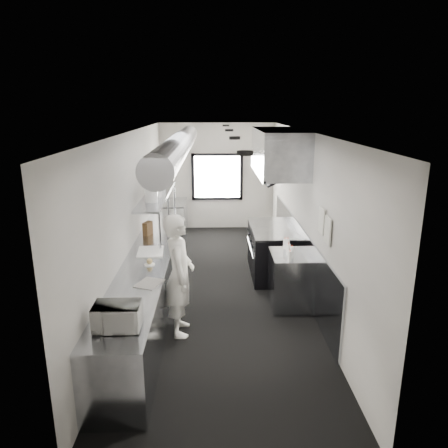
{
  "coord_description": "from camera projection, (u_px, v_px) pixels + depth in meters",
  "views": [
    {
      "loc": [
        -0.11,
        -7.07,
        3.2
      ],
      "look_at": [
        0.07,
        -0.2,
        1.27
      ],
      "focal_mm": 33.71,
      "sensor_mm": 36.0,
      "label": 1
    }
  ],
  "objects": [
    {
      "name": "small_plate",
      "position": [
        150.0,
        264.0,
        6.33
      ],
      "size": [
        0.21,
        0.21,
        0.01
      ],
      "primitive_type": "cylinder",
      "rotation": [
        0.0,
        0.0,
        0.42
      ],
      "color": "white",
      "rests_on": "prep_counter"
    },
    {
      "name": "microwave",
      "position": [
        117.0,
        316.0,
        4.49
      ],
      "size": [
        0.47,
        0.36,
        0.28
      ],
      "primitive_type": "imported",
      "rotation": [
        0.0,
        0.0,
        0.01
      ],
      "color": "silver",
      "rests_on": "prep_counter"
    },
    {
      "name": "exhaust_hood",
      "position": [
        278.0,
        152.0,
        7.73
      ],
      "size": [
        0.81,
        2.2,
        0.88
      ],
      "color": "gray",
      "rests_on": "ceiling"
    },
    {
      "name": "bottle_station",
      "position": [
        290.0,
        280.0,
        6.91
      ],
      "size": [
        0.65,
        0.8,
        0.9
      ],
      "primitive_type": "cube",
      "color": "gray",
      "rests_on": "floor"
    },
    {
      "name": "wall_right",
      "position": [
        305.0,
        213.0,
        7.33
      ],
      "size": [
        0.02,
        8.0,
        2.8
      ],
      "primitive_type": "cube",
      "color": "#B0AFA7",
      "rests_on": "floor"
    },
    {
      "name": "plate_stack_a",
      "position": [
        151.0,
        194.0,
        7.42
      ],
      "size": [
        0.28,
        0.28,
        0.27
      ],
      "primitive_type": "cylinder",
      "rotation": [
        0.0,
        0.0,
        -0.21
      ],
      "color": "white",
      "rests_on": "pass_shelf"
    },
    {
      "name": "service_window",
      "position": [
        217.0,
        177.0,
        11.11
      ],
      "size": [
        1.36,
        0.05,
        1.25
      ],
      "color": "silver",
      "rests_on": "wall_back"
    },
    {
      "name": "deli_tub_b",
      "position": [
        115.0,
        307.0,
        4.9
      ],
      "size": [
        0.14,
        0.14,
        0.1
      ],
      "primitive_type": "cylinder",
      "rotation": [
        0.0,
        0.0,
        0.02
      ],
      "color": "beige",
      "rests_on": "prep_counter"
    },
    {
      "name": "line_cook",
      "position": [
        179.0,
        275.0,
        5.97
      ],
      "size": [
        0.47,
        0.68,
        1.78
      ],
      "primitive_type": "imported",
      "rotation": [
        0.0,
        0.0,
        1.64
      ],
      "color": "white",
      "rests_on": "floor"
    },
    {
      "name": "prep_counter",
      "position": [
        152.0,
        277.0,
        7.04
      ],
      "size": [
        0.7,
        6.0,
        0.9
      ],
      "primitive_type": "cube",
      "color": "gray",
      "rests_on": "floor"
    },
    {
      "name": "deli_tub_a",
      "position": [
        106.0,
        317.0,
        4.68
      ],
      "size": [
        0.14,
        0.14,
        0.09
      ],
      "primitive_type": "cylinder",
      "rotation": [
        0.0,
        0.0,
        -0.1
      ],
      "color": "beige",
      "rests_on": "prep_counter"
    },
    {
      "name": "squeeze_bottle_b",
      "position": [
        292.0,
        252.0,
        6.59
      ],
      "size": [
        0.07,
        0.07,
        0.19
      ],
      "primitive_type": "cylinder",
      "rotation": [
        0.0,
        0.0,
        0.2
      ],
      "color": "white",
      "rests_on": "bottle_station"
    },
    {
      "name": "wall_cladding",
      "position": [
        299.0,
        253.0,
        7.85
      ],
      "size": [
        0.03,
        5.5,
        1.1
      ],
      "primitive_type": "cube",
      "color": "gray",
      "rests_on": "wall_right"
    },
    {
      "name": "floor",
      "position": [
        220.0,
        288.0,
        7.67
      ],
      "size": [
        3.0,
        8.0,
        0.01
      ],
      "primitive_type": "cube",
      "color": "black",
      "rests_on": "ground"
    },
    {
      "name": "wall_left",
      "position": [
        133.0,
        215.0,
        7.26
      ],
      "size": [
        0.02,
        8.0,
        2.8
      ],
      "primitive_type": "cube",
      "color": "#B0AFA7",
      "rests_on": "floor"
    },
    {
      "name": "wall_back",
      "position": [
        217.0,
        177.0,
        11.15
      ],
      "size": [
        3.0,
        0.02,
        2.8
      ],
      "primitive_type": "cube",
      "color": "#B0AFA7",
      "rests_on": "floor"
    },
    {
      "name": "plate_stack_b",
      "position": [
        156.0,
        189.0,
        7.83
      ],
      "size": [
        0.25,
        0.25,
        0.3
      ],
      "primitive_type": "cylinder",
      "rotation": [
        0.0,
        0.0,
        -0.11
      ],
      "color": "white",
      "rests_on": "pass_shelf"
    },
    {
      "name": "newspaper",
      "position": [
        149.0,
        283.0,
        5.66
      ],
      "size": [
        0.41,
        0.45,
        0.01
      ],
      "primitive_type": "cube",
      "rotation": [
        0.0,
        0.0,
        -0.37
      ],
      "color": "silver",
      "rests_on": "prep_counter"
    },
    {
      "name": "wall_front",
      "position": [
        228.0,
        334.0,
        3.45
      ],
      "size": [
        3.0,
        0.02,
        2.8
      ],
      "primitive_type": "cube",
      "color": "#B0AFA7",
      "rests_on": "floor"
    },
    {
      "name": "range",
      "position": [
        272.0,
        251.0,
        8.25
      ],
      "size": [
        0.88,
        1.6,
        0.94
      ],
      "color": "black",
      "rests_on": "floor"
    },
    {
      "name": "pass_shelf",
      "position": [
        158.0,
        195.0,
        8.19
      ],
      "size": [
        0.45,
        3.0,
        0.68
      ],
      "color": "gray",
      "rests_on": "prep_counter"
    },
    {
      "name": "squeeze_bottle_a",
      "position": [
        290.0,
        256.0,
        6.46
      ],
      "size": [
        0.06,
        0.06,
        0.16
      ],
      "primitive_type": "cylinder",
      "rotation": [
        0.0,
        0.0,
        0.07
      ],
      "color": "white",
      "rests_on": "bottle_station"
    },
    {
      "name": "pastry",
      "position": [
        149.0,
        261.0,
        6.31
      ],
      "size": [
        0.09,
        0.09,
        0.09
      ],
      "primitive_type": "sphere",
      "color": "tan",
      "rests_on": "small_plate"
    },
    {
      "name": "squeeze_bottle_d",
      "position": [
        288.0,
        244.0,
        6.95
      ],
      "size": [
        0.09,
        0.09,
        0.2
      ],
      "primitive_type": "cylinder",
      "rotation": [
        0.0,
        0.0,
        0.36
      ],
      "color": "white",
      "rests_on": "bottle_station"
    },
    {
      "name": "squeeze_bottle_c",
      "position": [
        288.0,
        250.0,
        6.73
      ],
      "size": [
        0.06,
        0.06,
        0.18
      ],
      "primitive_type": "cylinder",
      "rotation": [
        0.0,
        0.0,
        0.05
      ],
      "color": "white",
      "rests_on": "bottle_station"
    },
    {
      "name": "notice_sheet_b",
      "position": [
        328.0,
        230.0,
        5.8
      ],
      "size": [
        0.02,
        0.28,
        0.38
      ],
      "primitive_type": "cube",
      "color": "silver",
      "rests_on": "wall_right"
    },
    {
      "name": "hvac_duct",
      "position": [
        179.0,
        145.0,
        7.35
      ],
      "size": [
        0.4,
        6.4,
        0.4
      ],
      "primitive_type": "cylinder",
      "rotation": [
        1.57,
        0.0,
        0.0
      ],
      "color": "#9A9CA2",
      "rests_on": "ceiling"
    },
    {
      "name": "plate_stack_c",
      "position": [
        156.0,
        184.0,
        8.24
      ],
      "size": [
        0.31,
        0.31,
        0.33
      ],
      "primitive_type": "cylinder",
      "rotation": [
        0.0,
        0.0,
        -0.41
      ],
      "color": "white",
      "rests_on": "pass_shelf"
    },
    {
      "name": "notice_sheet_a",
      "position": [
        322.0,
        220.0,
        6.12
      ],
      "size": [
        0.02,
        0.28,
        0.38
      ],
      "primitive_type": "cube",
      "color": "silver",
      "rests_on": "wall_right"
    },
    {
      "name": "knife_block",
      "position": [
        148.0,
        228.0,
        7.79
      ],
      "size": [
        0.17,
        0.24,
        0.24
      ],
      "primitive_type": "cube",
      "rotation": [
        0.0,
        0.0,
        -0.35
      ],
      "color": "brown",
      "rests_on": "prep_counter"
    },
    {
      "name": "plate_stack_d",
      "position": [
        160.0,
        179.0,
        8.75
      ],
      "size": [
        0.27,
        0.27,
        0.33
      ],
      "primitive_type": "cylinder",
      "rotation": [
        0.0,
        0.0,
        -0.31
      ],
      "color": "white",
      "rests_on": "pass_shelf"
    },
    {
      "name": "far_work_table",
      "position": [
        172.0,
        219.0,
        10.6
      ],
      "size": [
        0.7,
        1.2,
        0.9
      ],
      "primitive_type": "cube",
      "color": "gray",
      "rests_on": "floor"
    },
    {
      "name": "cutting_board",
      "position": [
        150.0,
        252.0,
        6.88
      ],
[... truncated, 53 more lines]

